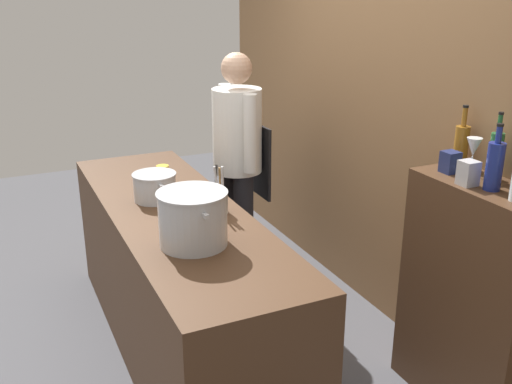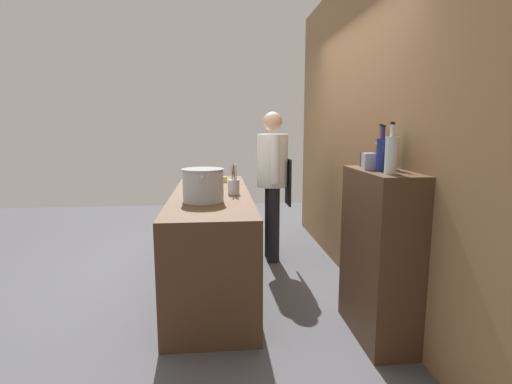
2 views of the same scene
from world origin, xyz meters
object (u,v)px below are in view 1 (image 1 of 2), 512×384
at_px(spice_tin_navy, 450,162).
at_px(utensil_crock, 219,200).
at_px(wine_glass_wide, 474,149).
at_px(chef, 238,154).
at_px(wine_bottle_cobalt, 495,165).
at_px(stockpot_large, 193,218).
at_px(wine_bottle_green, 495,155).
at_px(butter_jar, 163,170).
at_px(spice_tin_silver, 468,173).
at_px(stockpot_small, 155,187).
at_px(wine_bottle_amber, 461,144).

bearing_deg(spice_tin_navy, utensil_crock, -125.95).
xyz_separation_m(wine_glass_wide, spice_tin_navy, (-0.07, -0.07, -0.08)).
relative_size(chef, wine_bottle_cobalt, 5.42).
bearing_deg(utensil_crock, stockpot_large, -38.07).
bearing_deg(spice_tin_navy, wine_bottle_green, 28.26).
bearing_deg(wine_bottle_cobalt, butter_jar, -149.80).
bearing_deg(butter_jar, spice_tin_silver, 30.33).
bearing_deg(chef, wine_bottle_cobalt, -164.94).
xyz_separation_m(utensil_crock, spice_tin_silver, (0.88, 0.90, 0.29)).
relative_size(utensil_crock, wine_glass_wide, 1.47).
height_order(stockpot_large, wine_bottle_cobalt, wine_bottle_cobalt).
xyz_separation_m(wine_bottle_cobalt, wine_glass_wide, (-0.21, 0.07, 0.02)).
height_order(utensil_crock, wine_glass_wide, wine_glass_wide).
xyz_separation_m(stockpot_small, spice_tin_silver, (1.23, 1.16, 0.28)).
bearing_deg(stockpot_small, butter_jar, 158.51).
height_order(chef, stockpot_large, chef).
height_order(butter_jar, wine_glass_wide, wine_glass_wide).
relative_size(wine_bottle_amber, spice_tin_silver, 2.70).
relative_size(stockpot_large, stockpot_small, 1.26).
xyz_separation_m(wine_bottle_amber, wine_glass_wide, (0.14, -0.06, 0.02)).
bearing_deg(spice_tin_silver, spice_tin_navy, 162.28).
relative_size(wine_bottle_green, spice_tin_silver, 2.84).
relative_size(wine_bottle_green, wine_glass_wide, 1.77).
distance_m(butter_jar, wine_bottle_cobalt, 2.09).
xyz_separation_m(stockpot_small, wine_glass_wide, (1.12, 1.28, 0.36)).
relative_size(wine_bottle_amber, wine_glass_wide, 1.69).
bearing_deg(wine_glass_wide, wine_bottle_cobalt, -19.60).
relative_size(wine_bottle_cobalt, wine_bottle_green, 0.93).
relative_size(stockpot_small, spice_tin_silver, 2.72).
bearing_deg(wine_glass_wide, utensil_crock, -126.84).
height_order(chef, spice_tin_silver, chef).
height_order(butter_jar, wine_bottle_green, wine_bottle_green).
bearing_deg(spice_tin_navy, wine_bottle_amber, 117.90).
height_order(chef, wine_bottle_amber, chef).
distance_m(wine_bottle_cobalt, spice_tin_navy, 0.29).
bearing_deg(utensil_crock, wine_bottle_cobalt, 44.28).
bearing_deg(chef, spice_tin_navy, -162.13).
bearing_deg(chef, wine_bottle_green, -160.92).
xyz_separation_m(chef, wine_bottle_amber, (1.46, 0.61, 0.35)).
bearing_deg(chef, butter_jar, 93.34).
distance_m(chef, butter_jar, 0.55).
xyz_separation_m(stockpot_large, spice_tin_silver, (0.54, 1.16, 0.23)).
height_order(chef, utensil_crock, chef).
xyz_separation_m(stockpot_small, spice_tin_navy, (1.04, 1.22, 0.28)).
distance_m(spice_tin_silver, spice_tin_navy, 0.19).
height_order(wine_bottle_amber, spice_tin_navy, wine_bottle_amber).
relative_size(stockpot_small, wine_bottle_green, 0.96).
height_order(stockpot_large, stockpot_small, stockpot_large).
height_order(chef, butter_jar, chef).
bearing_deg(wine_bottle_green, chef, -161.11).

